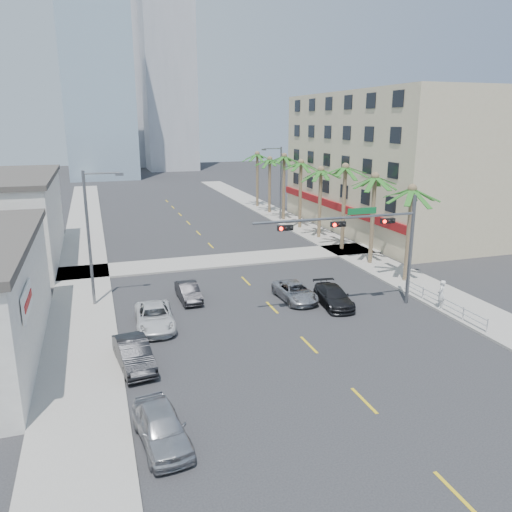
% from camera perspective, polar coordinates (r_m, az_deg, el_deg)
% --- Properties ---
extents(ground, '(260.00, 260.00, 0.00)m').
position_cam_1_polar(ground, '(25.01, 9.89, -13.70)').
color(ground, '#262628').
rests_on(ground, ground).
extents(sidewalk_right, '(4.00, 120.00, 0.15)m').
position_cam_1_polar(sidewalk_right, '(46.81, 11.55, 0.12)').
color(sidewalk_right, gray).
rests_on(sidewalk_right, ground).
extents(sidewalk_left, '(4.00, 120.00, 0.15)m').
position_cam_1_polar(sidewalk_left, '(40.98, -19.16, -2.59)').
color(sidewalk_left, gray).
rests_on(sidewalk_left, ground).
extents(sidewalk_cross, '(80.00, 4.00, 0.15)m').
position_cam_1_polar(sidewalk_cross, '(44.18, -3.44, -0.49)').
color(sidewalk_cross, gray).
rests_on(sidewalk_cross, ground).
extents(building_right, '(15.25, 28.00, 15.00)m').
position_cam_1_polar(building_right, '(59.21, 15.70, 10.28)').
color(building_right, '#CAB88E').
rests_on(building_right, ground).
extents(tower_far_left, '(14.00, 14.00, 48.00)m').
position_cam_1_polar(tower_far_left, '(114.85, -17.82, 20.50)').
color(tower_far_left, '#99B2C6').
rests_on(tower_far_left, ground).
extents(tower_far_right, '(12.00, 12.00, 60.00)m').
position_cam_1_polar(tower_far_right, '(131.92, -10.14, 22.81)').
color(tower_far_right, '#ADADB2').
rests_on(tower_far_right, ground).
extents(tower_far_center, '(16.00, 16.00, 42.00)m').
position_cam_1_polar(tower_far_center, '(144.68, -15.82, 18.21)').
color(tower_far_center, '#ADADB2').
rests_on(tower_far_center, ground).
extents(traffic_signal_mast, '(11.12, 0.54, 7.20)m').
position_cam_1_polar(traffic_signal_mast, '(32.48, 12.83, 2.49)').
color(traffic_signal_mast, slate).
rests_on(traffic_signal_mast, ground).
extents(palm_tree_0, '(4.80, 4.80, 7.80)m').
position_cam_1_polar(palm_tree_0, '(38.63, 17.42, 7.20)').
color(palm_tree_0, brown).
rests_on(palm_tree_0, ground).
extents(palm_tree_1, '(4.80, 4.80, 8.16)m').
position_cam_1_polar(palm_tree_1, '(42.90, 13.45, 8.68)').
color(palm_tree_1, brown).
rests_on(palm_tree_1, ground).
extents(palm_tree_2, '(4.80, 4.80, 8.52)m').
position_cam_1_polar(palm_tree_2, '(47.36, 10.18, 9.85)').
color(palm_tree_2, brown).
rests_on(palm_tree_2, ground).
extents(palm_tree_3, '(4.80, 4.80, 7.80)m').
position_cam_1_polar(palm_tree_3, '(52.05, 7.43, 9.65)').
color(palm_tree_3, brown).
rests_on(palm_tree_3, ground).
extents(palm_tree_4, '(4.80, 4.80, 8.16)m').
position_cam_1_polar(palm_tree_4, '(56.74, 5.16, 10.51)').
color(palm_tree_4, brown).
rests_on(palm_tree_4, ground).
extents(palm_tree_5, '(4.80, 4.80, 8.52)m').
position_cam_1_polar(palm_tree_5, '(61.52, 3.24, 11.23)').
color(palm_tree_5, brown).
rests_on(palm_tree_5, ground).
extents(palm_tree_6, '(4.80, 4.80, 7.80)m').
position_cam_1_polar(palm_tree_6, '(66.43, 1.58, 10.94)').
color(palm_tree_6, brown).
rests_on(palm_tree_6, ground).
extents(palm_tree_7, '(4.80, 4.80, 8.16)m').
position_cam_1_polar(palm_tree_7, '(71.31, 0.15, 11.52)').
color(palm_tree_7, brown).
rests_on(palm_tree_7, ground).
extents(streetlight_left, '(2.55, 0.25, 9.00)m').
position_cam_1_polar(streetlight_left, '(33.91, -18.28, 2.62)').
color(streetlight_left, slate).
rests_on(streetlight_left, ground).
extents(streetlight_right, '(2.55, 0.25, 9.00)m').
position_cam_1_polar(streetlight_right, '(61.55, 2.67, 8.70)').
color(streetlight_right, slate).
rests_on(streetlight_right, ground).
extents(guardrail, '(0.08, 8.08, 1.00)m').
position_cam_1_polar(guardrail, '(34.67, 20.51, -4.87)').
color(guardrail, silver).
rests_on(guardrail, ground).
extents(car_parked_near, '(2.15, 4.35, 1.43)m').
position_cam_1_polar(car_parked_near, '(20.43, -10.77, -18.62)').
color(car_parked_near, '#ACACB1').
rests_on(car_parked_near, ground).
extents(car_parked_mid, '(1.99, 4.40, 1.40)m').
position_cam_1_polar(car_parked_mid, '(26.19, -13.78, -10.82)').
color(car_parked_mid, black).
rests_on(car_parked_mid, ground).
extents(car_parked_far, '(2.42, 4.87, 1.33)m').
position_cam_1_polar(car_parked_far, '(30.61, -11.51, -6.85)').
color(car_parked_far, silver).
rests_on(car_parked_far, ground).
extents(car_lane_left, '(1.40, 3.75, 1.22)m').
position_cam_1_polar(car_lane_left, '(34.74, -7.72, -4.08)').
color(car_lane_left, black).
rests_on(car_lane_left, ground).
extents(car_lane_center, '(2.20, 4.48, 1.22)m').
position_cam_1_polar(car_lane_center, '(34.55, 4.49, -4.09)').
color(car_lane_center, '#A5A5A9').
rests_on(car_lane_center, ground).
extents(car_lane_right, '(2.24, 4.56, 1.27)m').
position_cam_1_polar(car_lane_right, '(33.87, 8.84, -4.58)').
color(car_lane_right, black).
rests_on(car_lane_right, ground).
extents(pedestrian, '(0.82, 0.78, 1.89)m').
position_cam_1_polar(pedestrian, '(34.66, 20.39, -4.12)').
color(pedestrian, silver).
rests_on(pedestrian, sidewalk_right).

